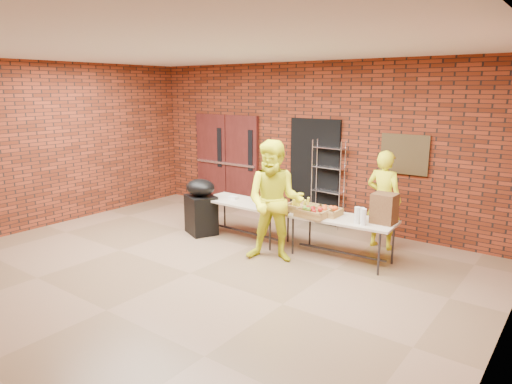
{
  "coord_description": "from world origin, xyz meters",
  "views": [
    {
      "loc": [
        4.58,
        -4.47,
        2.67
      ],
      "look_at": [
        0.18,
        1.4,
        1.01
      ],
      "focal_mm": 32.0,
      "sensor_mm": 36.0,
      "label": 1
    }
  ],
  "objects_px": {
    "volunteer_woman": "(383,200)",
    "volunteer_man": "(275,202)",
    "table_left": "(245,205)",
    "wire_rack": "(328,184)",
    "table_right": "(342,221)",
    "coffee_dispenser": "(384,208)",
    "covered_grill": "(201,206)"
  },
  "relations": [
    {
      "from": "table_right",
      "to": "coffee_dispenser",
      "type": "distance_m",
      "value": 0.7
    },
    {
      "from": "covered_grill",
      "to": "volunteer_woman",
      "type": "bearing_deg",
      "value": 47.97
    },
    {
      "from": "volunteer_woman",
      "to": "volunteer_man",
      "type": "distance_m",
      "value": 1.96
    },
    {
      "from": "covered_grill",
      "to": "volunteer_man",
      "type": "bearing_deg",
      "value": 15.52
    },
    {
      "from": "coffee_dispenser",
      "to": "table_left",
      "type": "bearing_deg",
      "value": -175.33
    },
    {
      "from": "wire_rack",
      "to": "volunteer_woman",
      "type": "height_order",
      "value": "wire_rack"
    },
    {
      "from": "wire_rack",
      "to": "table_left",
      "type": "bearing_deg",
      "value": -114.37
    },
    {
      "from": "table_right",
      "to": "volunteer_woman",
      "type": "distance_m",
      "value": 0.99
    },
    {
      "from": "table_right",
      "to": "volunteer_man",
      "type": "height_order",
      "value": "volunteer_man"
    },
    {
      "from": "table_left",
      "to": "volunteer_woman",
      "type": "relative_size",
      "value": 1.0
    },
    {
      "from": "table_left",
      "to": "volunteer_man",
      "type": "height_order",
      "value": "volunteer_man"
    },
    {
      "from": "table_right",
      "to": "coffee_dispenser",
      "type": "xyz_separation_m",
      "value": [
        0.62,
        0.12,
        0.29
      ]
    },
    {
      "from": "table_left",
      "to": "table_right",
      "type": "distance_m",
      "value": 1.88
    },
    {
      "from": "volunteer_woman",
      "to": "volunteer_man",
      "type": "height_order",
      "value": "volunteer_man"
    },
    {
      "from": "table_right",
      "to": "covered_grill",
      "type": "height_order",
      "value": "covered_grill"
    },
    {
      "from": "table_right",
      "to": "covered_grill",
      "type": "xyz_separation_m",
      "value": [
        -2.72,
        -0.37,
        -0.11
      ]
    },
    {
      "from": "table_left",
      "to": "table_right",
      "type": "height_order",
      "value": "table_left"
    },
    {
      "from": "volunteer_man",
      "to": "table_right",
      "type": "bearing_deg",
      "value": 16.46
    },
    {
      "from": "table_left",
      "to": "volunteer_woman",
      "type": "distance_m",
      "value": 2.41
    },
    {
      "from": "volunteer_woman",
      "to": "covered_grill",
      "type": "bearing_deg",
      "value": 27.06
    },
    {
      "from": "table_left",
      "to": "covered_grill",
      "type": "bearing_deg",
      "value": -159.61
    },
    {
      "from": "volunteer_man",
      "to": "wire_rack",
      "type": "bearing_deg",
      "value": 72.71
    },
    {
      "from": "wire_rack",
      "to": "volunteer_man",
      "type": "distance_m",
      "value": 2.12
    },
    {
      "from": "coffee_dispenser",
      "to": "volunteer_man",
      "type": "bearing_deg",
      "value": -151.12
    },
    {
      "from": "table_left",
      "to": "covered_grill",
      "type": "distance_m",
      "value": 0.89
    },
    {
      "from": "volunteer_man",
      "to": "covered_grill",
      "type": "bearing_deg",
      "value": 147.85
    },
    {
      "from": "volunteer_man",
      "to": "table_left",
      "type": "bearing_deg",
      "value": 127.63
    },
    {
      "from": "wire_rack",
      "to": "volunteer_woman",
      "type": "distance_m",
      "value": 1.43
    },
    {
      "from": "volunteer_woman",
      "to": "coffee_dispenser",
      "type": "bearing_deg",
      "value": 116.03
    },
    {
      "from": "table_right",
      "to": "wire_rack",
      "type": "bearing_deg",
      "value": 121.65
    },
    {
      "from": "wire_rack",
      "to": "coffee_dispenser",
      "type": "distance_m",
      "value": 2.11
    },
    {
      "from": "table_left",
      "to": "table_right",
      "type": "relative_size",
      "value": 0.99
    }
  ]
}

